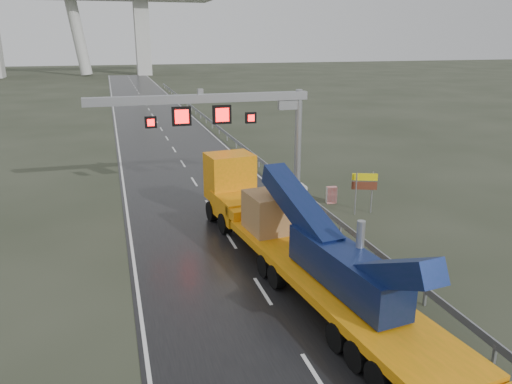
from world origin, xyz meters
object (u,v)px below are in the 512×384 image
object	(u,v)px
sign_gantry	(232,115)
exit_sign_pair	(364,185)
striped_barrier	(331,195)
heavy_haul_truck	(283,228)

from	to	relation	value
sign_gantry	exit_sign_pair	distance (m)	9.94
sign_gantry	striped_barrier	distance (m)	8.55
heavy_haul_truck	striped_barrier	xyz separation A→B (m)	(6.23, 7.95, -1.30)
heavy_haul_truck	exit_sign_pair	distance (m)	9.04
sign_gantry	exit_sign_pair	world-z (taller)	sign_gantry
striped_barrier	exit_sign_pair	bearing A→B (deg)	-60.99
exit_sign_pair	heavy_haul_truck	bearing A→B (deg)	-122.60
exit_sign_pair	sign_gantry	bearing A→B (deg)	158.94
heavy_haul_truck	striped_barrier	size ratio (longest dim) A/B	18.40
heavy_haul_truck	exit_sign_pair	world-z (taller)	heavy_haul_truck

